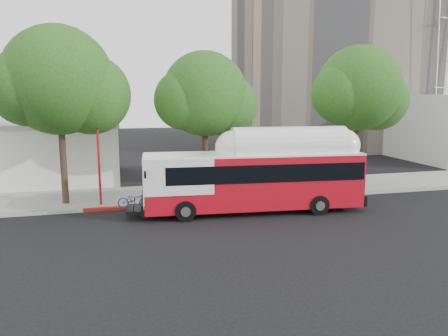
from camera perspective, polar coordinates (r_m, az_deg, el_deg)
The scene contains 10 objects.
ground at distance 21.36m, azimuth 3.49°, elevation -7.04°, with size 120.00×120.00×0.00m, color black.
sidewalk at distance 27.40m, azimuth -0.63°, elevation -3.08°, with size 60.00×5.00×0.15m, color gray.
curb_strip at distance 24.94m, azimuth 0.77°, elevation -4.37°, with size 60.00×0.30×0.15m, color gray.
red_curb_segment at distance 24.37m, azimuth -6.08°, elevation -4.76°, with size 10.00×0.32×0.16m, color maroon.
street_tree_left at distance 25.14m, azimuth -19.70°, elevation 10.20°, with size 6.67×5.80×9.74m.
street_tree_mid at distance 26.15m, azimuth -1.71°, elevation 9.19°, with size 5.75×5.00×8.62m.
street_tree_right at distance 29.79m, azimuth 17.85°, elevation 9.47°, with size 6.21×5.40×9.18m.
low_commercial_bldg at distance 34.59m, azimuth -27.03°, elevation 2.03°, with size 16.20×10.20×4.25m.
transit_bus at distance 22.75m, azimuth 4.09°, elevation -1.65°, with size 12.24×3.34×3.58m.
signal_pole at distance 24.44m, azimuth -16.00°, elevation 0.37°, with size 0.13×0.43×4.56m.
Camera 1 is at (-6.25, -19.47, 6.17)m, focal length 35.00 mm.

